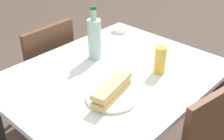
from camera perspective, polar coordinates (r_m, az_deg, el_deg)
dining_table at (r=1.60m, az=0.00°, el=-4.13°), size 1.12×0.90×0.77m
chair_far at (r=2.10m, az=-12.95°, el=-0.40°), size 0.41×0.41×0.87m
plate_near at (r=1.35m, az=0.01°, el=-5.21°), size 0.24×0.24×0.01m
baguette_sandwich_near at (r=1.33m, az=0.01°, el=-3.77°), size 0.27×0.12×0.07m
knife_near at (r=1.36m, az=-2.12°, el=-4.43°), size 0.16×0.10×0.01m
water_bottle at (r=1.64m, az=-3.44°, el=6.22°), size 0.08×0.08×0.30m
beer_glass at (r=1.53m, az=9.35°, el=1.97°), size 0.06×0.06×0.15m
olive_bowl at (r=2.01m, az=1.52°, el=7.84°), size 0.10×0.10×0.03m
paper_napkin at (r=1.87m, az=0.77°, el=5.47°), size 0.15×0.15×0.00m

